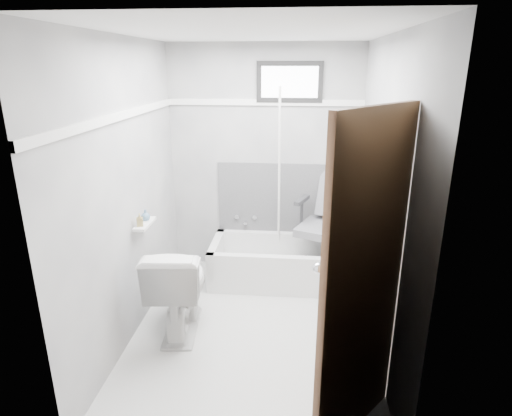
# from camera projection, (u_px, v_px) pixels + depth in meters

# --- Properties ---
(floor) EXTENTS (2.60, 2.60, 0.00)m
(floor) POSITION_uv_depth(u_px,v_px,m) (252.00, 330.00, 3.71)
(floor) COLOR silver
(floor) RESTS_ON ground
(ceiling) EXTENTS (2.60, 2.60, 0.00)m
(ceiling) POSITION_uv_depth(u_px,v_px,m) (251.00, 32.00, 2.94)
(ceiling) COLOR silver
(ceiling) RESTS_ON floor
(wall_back) EXTENTS (2.00, 0.02, 2.40)m
(wall_back) POSITION_uv_depth(u_px,v_px,m) (264.00, 162.00, 4.55)
(wall_back) COLOR slate
(wall_back) RESTS_ON floor
(wall_front) EXTENTS (2.00, 0.02, 2.40)m
(wall_front) POSITION_uv_depth(u_px,v_px,m) (225.00, 276.00, 2.10)
(wall_front) COLOR slate
(wall_front) RESTS_ON floor
(wall_left) EXTENTS (0.02, 2.60, 2.40)m
(wall_left) POSITION_uv_depth(u_px,v_px,m) (127.00, 195.00, 3.41)
(wall_left) COLOR slate
(wall_left) RESTS_ON floor
(wall_right) EXTENTS (0.02, 2.60, 2.40)m
(wall_right) POSITION_uv_depth(u_px,v_px,m) (383.00, 202.00, 3.24)
(wall_right) COLOR slate
(wall_right) RESTS_ON floor
(bathtub) EXTENTS (1.50, 0.70, 0.42)m
(bathtub) POSITION_uv_depth(u_px,v_px,m) (283.00, 262.00, 4.50)
(bathtub) COLOR silver
(bathtub) RESTS_ON floor
(office_chair) EXTENTS (0.82, 0.82, 1.09)m
(office_chair) POSITION_uv_depth(u_px,v_px,m) (327.00, 222.00, 4.35)
(office_chair) COLOR #5C5B60
(office_chair) RESTS_ON bathtub
(toilet) EXTENTS (0.53, 0.85, 0.80)m
(toilet) POSITION_uv_depth(u_px,v_px,m) (179.00, 287.00, 3.61)
(toilet) COLOR white
(toilet) RESTS_ON floor
(door) EXTENTS (0.78, 0.78, 2.00)m
(door) POSITION_uv_depth(u_px,v_px,m) (424.00, 319.00, 2.09)
(door) COLOR #55311F
(door) RESTS_ON floor
(window) EXTENTS (0.66, 0.04, 0.40)m
(window) POSITION_uv_depth(u_px,v_px,m) (290.00, 82.00, 4.25)
(window) COLOR black
(window) RESTS_ON wall_back
(backerboard) EXTENTS (1.50, 0.02, 0.78)m
(backerboard) POSITION_uv_depth(u_px,v_px,m) (287.00, 199.00, 4.65)
(backerboard) COLOR #4C4C4F
(backerboard) RESTS_ON wall_back
(trim_back) EXTENTS (2.00, 0.02, 0.06)m
(trim_back) POSITION_uv_depth(u_px,v_px,m) (264.00, 102.00, 4.34)
(trim_back) COLOR white
(trim_back) RESTS_ON wall_back
(trim_left) EXTENTS (0.02, 2.60, 0.06)m
(trim_left) POSITION_uv_depth(u_px,v_px,m) (121.00, 116.00, 3.21)
(trim_left) COLOR white
(trim_left) RESTS_ON wall_left
(pole) EXTENTS (0.02, 0.43, 1.91)m
(pole) POSITION_uv_depth(u_px,v_px,m) (279.00, 182.00, 4.36)
(pole) COLOR white
(pole) RESTS_ON bathtub
(shelf) EXTENTS (0.10, 0.32, 0.02)m
(shelf) POSITION_uv_depth(u_px,v_px,m) (145.00, 224.00, 3.63)
(shelf) COLOR silver
(shelf) RESTS_ON wall_left
(soap_bottle_a) EXTENTS (0.06, 0.06, 0.11)m
(soap_bottle_a) POSITION_uv_depth(u_px,v_px,m) (140.00, 220.00, 3.53)
(soap_bottle_a) COLOR olive
(soap_bottle_a) RESTS_ON shelf
(soap_bottle_b) EXTENTS (0.11, 0.11, 0.10)m
(soap_bottle_b) POSITION_uv_depth(u_px,v_px,m) (145.00, 215.00, 3.67)
(soap_bottle_b) COLOR slate
(soap_bottle_b) RESTS_ON shelf
(faucet) EXTENTS (0.26, 0.10, 0.16)m
(faucet) POSITION_uv_depth(u_px,v_px,m) (246.00, 220.00, 4.75)
(faucet) COLOR silver
(faucet) RESTS_ON wall_back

